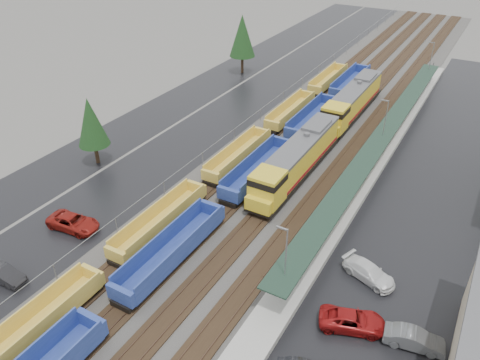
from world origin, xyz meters
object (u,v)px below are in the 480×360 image
object	(u,v)px
locomotive_trail	(352,102)
well_string_blue	(221,205)
locomotive_lead	(296,160)
parked_car_west_b	(3,274)
well_string_yellow	(204,184)
parked_car_east_c	(369,272)
parked_car_east_b	(352,321)
parked_car_east_e	(414,339)
parked_car_west_c	(73,222)

from	to	relation	value
locomotive_trail	well_string_blue	bearing A→B (deg)	-97.15
locomotive_lead	parked_car_west_b	bearing A→B (deg)	-118.18
parked_car_west_b	well_string_yellow	bearing A→B (deg)	-23.57
locomotive_lead	well_string_yellow	world-z (taller)	locomotive_lead
parked_car_west_b	parked_car_east_c	xyz separation A→B (m)	(28.86, 16.79, 0.01)
well_string_blue	parked_car_east_c	distance (m)	17.17
well_string_yellow	parked_car_west_b	bearing A→B (deg)	-110.12
well_string_blue	parked_car_west_b	world-z (taller)	well_string_blue
parked_car_east_b	parked_car_east_e	bearing A→B (deg)	-102.19
well_string_yellow	parked_car_east_b	xyz separation A→B (m)	(21.55, -10.68, -0.37)
parked_car_east_b	parked_car_east_e	world-z (taller)	parked_car_east_e
well_string_yellow	parked_car_west_b	xyz separation A→B (m)	(-7.79, -21.26, -0.38)
locomotive_trail	parked_car_west_b	world-z (taller)	locomotive_trail
parked_car_east_e	well_string_blue	bearing A→B (deg)	61.95
parked_car_east_b	locomotive_lead	bearing A→B (deg)	16.41
parked_car_west_c	parked_car_east_e	xyz separation A→B (m)	(34.42, 2.50, -0.02)
well_string_blue	parked_car_west_b	distance (m)	22.00
well_string_yellow	parked_car_east_b	world-z (taller)	well_string_yellow
locomotive_trail	parked_car_east_b	bearing A→B (deg)	-71.24
locomotive_trail	parked_car_east_e	bearing A→B (deg)	-64.98
well_string_blue	parked_car_east_b	xyz separation A→B (m)	(17.55, -7.99, -0.48)
well_string_yellow	parked_car_east_c	world-z (taller)	well_string_yellow
parked_car_east_e	parked_car_east_c	bearing A→B (deg)	33.45
parked_car_east_c	parked_car_east_e	bearing A→B (deg)	-116.56
well_string_yellow	parked_car_east_b	size ratio (longest dim) A/B	17.73
well_string_yellow	parked_car_west_c	world-z (taller)	well_string_yellow
parked_car_west_b	parked_car_east_e	bearing A→B (deg)	-75.33
locomotive_trail	parked_car_east_c	size ratio (longest dim) A/B	4.20
well_string_yellow	parked_car_west_c	xyz separation A→B (m)	(-8.08, -12.58, -0.33)
locomotive_lead	parked_car_east_c	size ratio (longest dim) A/B	4.20
parked_car_west_b	parked_car_east_e	distance (m)	35.91
locomotive_lead	parked_car_east_c	world-z (taller)	locomotive_lead
well_string_blue	parked_car_west_b	size ratio (longest dim) A/B	22.82
locomotive_lead	locomotive_trail	size ratio (longest dim) A/B	1.00
locomotive_trail	parked_car_west_c	bearing A→B (deg)	-111.05
parked_car_west_c	parked_car_east_b	xyz separation A→B (m)	(29.63, 1.90, -0.04)
parked_car_west_c	parked_car_east_b	bearing A→B (deg)	-92.66
well_string_yellow	parked_car_west_b	distance (m)	22.64
parked_car_west_c	locomotive_lead	bearing A→B (deg)	-44.06
parked_car_west_c	parked_car_east_c	xyz separation A→B (m)	(29.15, 8.12, -0.04)
well_string_blue	parked_car_west_b	xyz separation A→B (m)	(-11.79, -18.57, -0.49)
locomotive_trail	parked_car_east_c	bearing A→B (deg)	-68.79
parked_car_west_b	parked_car_east_e	xyz separation A→B (m)	(34.13, 11.17, 0.03)
parked_car_west_c	parked_car_east_c	bearing A→B (deg)	-80.77
well_string_yellow	locomotive_lead	bearing A→B (deg)	45.73
well_string_blue	parked_car_west_c	bearing A→B (deg)	-140.68
parked_car_east_b	parked_car_west_b	bearing A→B (deg)	90.58
locomotive_lead	parked_car_east_b	bearing A→B (deg)	-54.35
locomotive_trail	parked_car_east_b	size ratio (longest dim) A/B	4.01
well_string_yellow	well_string_blue	bearing A→B (deg)	-33.88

